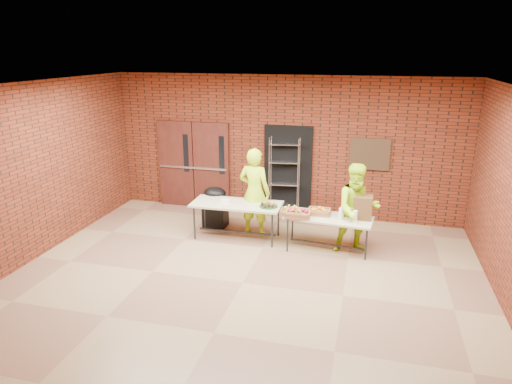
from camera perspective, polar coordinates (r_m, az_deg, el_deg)
room at (r=7.14m, az=-1.79°, el=0.02°), size 8.08×7.08×3.28m
double_doors at (r=11.12m, az=-7.77°, el=3.36°), size 1.78×0.12×2.10m
dark_doorway at (r=10.51m, az=3.99°, el=2.63°), size 1.10×0.06×2.10m
bronze_plaque at (r=10.23m, az=14.03°, el=4.61°), size 0.85×0.04×0.70m
wire_rack at (r=10.42m, az=3.54°, el=1.82°), size 0.71×0.32×1.86m
table_left at (r=9.26m, az=-2.44°, el=-1.77°), size 1.83×0.79×0.75m
table_right at (r=8.82m, az=9.02°, el=-3.44°), size 1.72×0.86×0.68m
basket_bananas at (r=8.81m, az=4.44°, el=-2.52°), size 0.41×0.32×0.13m
basket_oranges at (r=8.89m, az=7.91°, el=-2.42°), size 0.42×0.33×0.13m
basket_apples at (r=8.72m, az=5.30°, el=-2.69°), size 0.46×0.36×0.14m
muffin_tray at (r=9.02m, az=1.57°, el=-1.60°), size 0.37×0.37×0.09m
napkin_box at (r=9.30m, az=-3.90°, el=-1.13°), size 0.17×0.11×0.06m
coffee_dispenser at (r=8.77m, az=13.20°, el=-1.86°), size 0.34×0.30×0.45m
cup_stack_front at (r=8.67m, az=10.54°, el=-2.71°), size 0.07×0.07×0.22m
cup_stack_mid at (r=8.56m, az=12.28°, el=-3.04°), size 0.08×0.08×0.24m
cup_stack_back at (r=8.81m, az=10.74°, el=-2.44°), size 0.07×0.07×0.21m
covered_grill at (r=9.98m, az=-5.12°, el=-1.84°), size 0.49×0.41×0.89m
volunteer_woman at (r=9.37m, az=-0.20°, el=-0.00°), size 0.74×0.55×1.84m
volunteer_man at (r=8.79m, az=12.54°, el=-2.05°), size 0.97×0.83×1.73m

